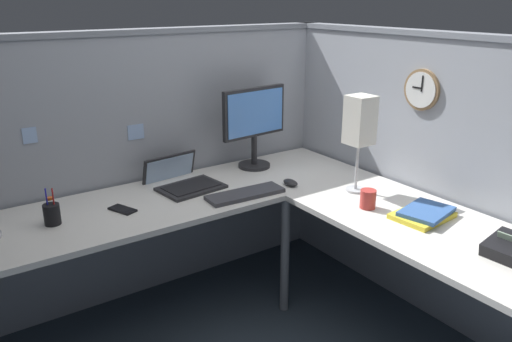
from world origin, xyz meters
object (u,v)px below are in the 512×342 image
(monitor, at_px, (254,121))
(coffee_mug, at_px, (368,199))
(keyboard, at_px, (245,194))
(wall_clock, at_px, (422,90))
(book_stack, at_px, (424,214))
(computer_mouse, at_px, (290,183))
(desk_lamp_paper, at_px, (360,123))
(cell_phone, at_px, (123,210))
(pen_cup, at_px, (52,214))
(laptop, at_px, (181,181))

(monitor, distance_m, coffee_mug, 0.91)
(keyboard, bearing_deg, wall_clock, -22.58)
(book_stack, distance_m, coffee_mug, 0.28)
(computer_mouse, distance_m, desk_lamp_paper, 0.52)
(computer_mouse, bearing_deg, cell_phone, 167.92)
(cell_phone, distance_m, desk_lamp_paper, 1.31)
(keyboard, distance_m, pen_cup, 0.97)
(keyboard, bearing_deg, book_stack, -49.48)
(book_stack, height_order, wall_clock, wall_clock)
(book_stack, bearing_deg, cell_phone, 142.12)
(book_stack, height_order, desk_lamp_paper, desk_lamp_paper)
(laptop, xyz_separation_m, book_stack, (0.76, -1.08, -0.00))
(keyboard, bearing_deg, monitor, 53.15)
(keyboard, bearing_deg, cell_phone, 166.51)
(wall_clock, bearing_deg, cell_phone, 157.95)
(book_stack, bearing_deg, keyboard, 127.38)
(cell_phone, relative_size, book_stack, 0.46)
(laptop, xyz_separation_m, computer_mouse, (0.50, -0.36, -0.01))
(keyboard, distance_m, book_stack, 0.92)
(book_stack, xyz_separation_m, desk_lamp_paper, (-0.01, 0.45, 0.36))
(monitor, bearing_deg, pen_cup, -172.60)
(computer_mouse, xyz_separation_m, desk_lamp_paper, (0.24, -0.27, 0.37))
(book_stack, relative_size, coffee_mug, 3.24)
(computer_mouse, height_order, desk_lamp_paper, desk_lamp_paper)
(desk_lamp_paper, bearing_deg, cell_phone, 158.18)
(laptop, distance_m, desk_lamp_paper, 1.04)
(coffee_mug, bearing_deg, keyboard, 130.93)
(monitor, height_order, keyboard, monitor)
(laptop, height_order, keyboard, laptop)
(laptop, distance_m, pen_cup, 0.75)
(cell_phone, height_order, desk_lamp_paper, desk_lamp_paper)
(computer_mouse, bearing_deg, book_stack, -70.23)
(desk_lamp_paper, distance_m, coffee_mug, 0.41)
(laptop, distance_m, keyboard, 0.41)
(coffee_mug, bearing_deg, wall_clock, 9.71)
(laptop, height_order, book_stack, laptop)
(keyboard, distance_m, coffee_mug, 0.65)
(cell_phone, xyz_separation_m, desk_lamp_paper, (1.16, -0.46, 0.38))
(book_stack, bearing_deg, laptop, 125.20)
(monitor, height_order, desk_lamp_paper, desk_lamp_paper)
(computer_mouse, relative_size, cell_phone, 0.72)
(pen_cup, distance_m, coffee_mug, 1.54)
(monitor, bearing_deg, coffee_mug, -83.06)
(laptop, bearing_deg, monitor, 2.94)
(monitor, relative_size, cell_phone, 3.47)
(pen_cup, relative_size, book_stack, 0.58)
(keyboard, relative_size, desk_lamp_paper, 0.81)
(cell_phone, bearing_deg, wall_clock, -43.99)
(keyboard, distance_m, cell_phone, 0.64)
(book_stack, bearing_deg, computer_mouse, 109.77)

